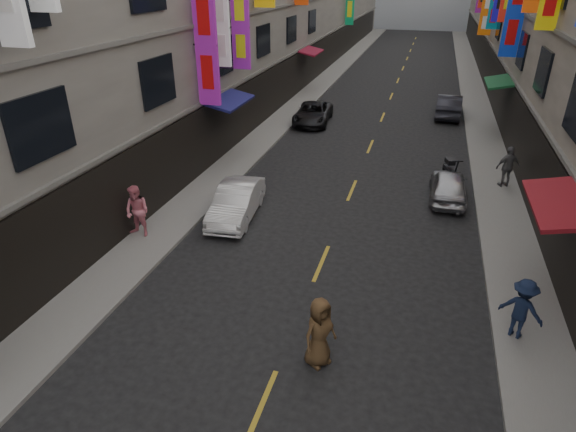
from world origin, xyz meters
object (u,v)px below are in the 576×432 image
Objects in this scene: car_left_far at (313,113)px; pedestrian_lfar at (137,211)px; scooter_far_right at (451,169)px; pedestrian_rfar at (508,167)px; car_left_mid at (236,202)px; pedestrian_rnear at (522,309)px; car_right_far at (449,106)px; pedestrian_crossing at (319,332)px; car_right_mid at (449,185)px.

pedestrian_lfar is at bearing -102.92° from car_left_far.
pedestrian_rfar is at bearing 149.26° from scooter_far_right.
car_left_far is at bearing -60.34° from pedestrian_rfar.
scooter_far_right is at bearing 32.78° from car_left_mid.
pedestrian_rnear is (9.52, -17.55, 0.34)m from car_left_far.
pedestrian_rfar is (2.26, -11.29, 0.30)m from car_right_far.
car_left_mid is 0.90× the size of car_left_far.
pedestrian_rfar is at bearing 103.12° from car_right_far.
pedestrian_lfar is 1.04× the size of pedestrian_rfar.
car_left_mid is 10.31m from pedestrian_rnear.
pedestrian_rnear reaches higher than car_left_far.
pedestrian_rnear is 0.91× the size of pedestrian_crossing.
car_right_mid is 1.96× the size of pedestrian_crossing.
pedestrian_lfar is at bearing -143.38° from car_left_mid.
pedestrian_lfar is (-10.36, -6.37, 0.44)m from car_right_mid.
car_left_far is at bearing -50.23° from car_right_mid.
car_right_mid is at bearing 68.54° from scooter_far_right.
pedestrian_crossing reaches higher than car_left_mid.
car_left_mid is 0.91× the size of car_right_far.
scooter_far_right is 10.74m from pedestrian_rnear.
pedestrian_lfar is 1.01× the size of pedestrian_crossing.
car_right_mid is at bearing 12.95° from pedestrian_rfar.
pedestrian_rfar is 13.45m from pedestrian_crossing.
pedestrian_lfar is at bearing 63.52° from car_right_far.
pedestrian_rnear is at bearing -30.93° from car_left_mid.
pedestrian_lfar is at bearing 96.24° from pedestrian_crossing.
pedestrian_crossing reaches higher than pedestrian_rnear.
car_left_far is at bearing -36.22° from pedestrian_rnear.
pedestrian_rfar reaches higher than pedestrian_rnear.
car_right_far reaches higher than car_right_mid.
car_left_mid is (-7.84, -6.25, 0.20)m from scooter_far_right.
pedestrian_rnear reaches higher than car_left_mid.
car_left_mid is at bearing 49.65° from pedestrian_lfar.
pedestrian_rnear reaches higher than car_right_mid.
car_right_far is at bearing 21.88° from car_left_far.
scooter_far_right is at bearing -94.15° from car_right_mid.
car_right_mid is (-0.14, -2.31, 0.17)m from scooter_far_right.
pedestrian_lfar reaches higher than car_left_far.
pedestrian_crossing reaches higher than car_right_mid.
scooter_far_right is at bearing -37.13° from pedestrian_rfar.
pedestrian_rfar is at bearing 12.09° from pedestrian_crossing.
pedestrian_rfar is (0.74, 10.13, 0.06)m from pedestrian_rnear.
pedestrian_rfar reaches higher than scooter_far_right.
car_right_far reaches higher than scooter_far_right.
pedestrian_rnear is at bearing -65.44° from car_left_far.
pedestrian_lfar is at bearing 30.80° from car_right_mid.
pedestrian_rnear is at bearing 61.35° from pedestrian_rfar.
pedestrian_crossing reaches higher than scooter_far_right.
car_left_mid is 13.17m from car_left_far.
car_left_far is 12.15m from car_right_mid.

